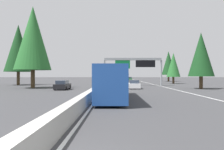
{
  "coord_description": "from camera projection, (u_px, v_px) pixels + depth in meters",
  "views": [
    {
      "loc": [
        -4.6,
        -1.97,
        2.31
      ],
      "look_at": [
        65.24,
        -0.98,
        2.34
      ],
      "focal_mm": 32.15,
      "sensor_mm": 36.0,
      "label": 1
    }
  ],
  "objects": [
    {
      "name": "ground_plane",
      "position": [
        109.0,
        82.0,
        64.62
      ],
      "size": [
        320.0,
        320.0,
        0.0
      ],
      "primitive_type": "plane",
      "color": "#38383A"
    },
    {
      "name": "median_barrier",
      "position": [
        109.0,
        79.0,
        84.62
      ],
      "size": [
        180.0,
        0.56,
        0.9
      ],
      "primitive_type": "cube",
      "color": "#ADAAA3",
      "rests_on": "ground"
    },
    {
      "name": "shoulder_stripe_right",
      "position": [
        141.0,
        81.0,
        74.45
      ],
      "size": [
        160.0,
        0.16,
        0.01
      ],
      "primitive_type": "cube",
      "color": "silver",
      "rests_on": "ground"
    },
    {
      "name": "shoulder_stripe_median",
      "position": [
        110.0,
        81.0,
        74.61
      ],
      "size": [
        160.0,
        0.16,
        0.01
      ],
      "primitive_type": "cube",
      "color": "silver",
      "rests_on": "ground"
    },
    {
      "name": "sign_gantry_overhead",
      "position": [
        134.0,
        64.0,
        43.33
      ],
      "size": [
        0.5,
        12.68,
        6.02
      ],
      "color": "gray",
      "rests_on": "ground"
    },
    {
      "name": "bus_near_center",
      "position": [
        112.0,
        81.0,
        19.34
      ],
      "size": [
        11.5,
        2.55,
        3.1
      ],
      "color": "#1E4793",
      "rests_on": "ground"
    },
    {
      "name": "sedan_distant_a",
      "position": [
        134.0,
        85.0,
        34.23
      ],
      "size": [
        4.4,
        1.8,
        1.47
      ],
      "color": "white",
      "rests_on": "ground"
    },
    {
      "name": "sedan_near_right",
      "position": [
        113.0,
        82.0,
        44.74
      ],
      "size": [
        4.4,
        1.8,
        1.47
      ],
      "color": "#1E4793",
      "rests_on": "ground"
    },
    {
      "name": "minivan_far_left",
      "position": [
        120.0,
        77.0,
        133.62
      ],
      "size": [
        5.0,
        1.95,
        1.69
      ],
      "color": "red",
      "rests_on": "ground"
    },
    {
      "name": "pickup_mid_right",
      "position": [
        122.0,
        78.0,
        101.29
      ],
      "size": [
        5.6,
        2.0,
        1.86
      ],
      "color": "#AD931E",
      "rests_on": "ground"
    },
    {
      "name": "box_truck_mid_left",
      "position": [
        124.0,
        77.0,
        69.19
      ],
      "size": [
        8.5,
        2.4,
        2.95
      ],
      "color": "gold",
      "rests_on": "ground"
    },
    {
      "name": "sedan_mid_center",
      "position": [
        130.0,
        79.0,
        93.03
      ],
      "size": [
        4.4,
        1.8,
        1.47
      ],
      "color": "#2D6B38",
      "rests_on": "ground"
    },
    {
      "name": "bus_distant_b",
      "position": [
        115.0,
        76.0,
        85.34
      ],
      "size": [
        11.5,
        2.55,
        3.1
      ],
      "color": "#1E4793",
      "rests_on": "ground"
    },
    {
      "name": "oncoming_near",
      "position": [
        63.0,
        85.0,
        31.88
      ],
      "size": [
        4.4,
        1.8,
        1.47
      ],
      "rotation": [
        0.0,
        0.0,
        3.14
      ],
      "color": "black",
      "rests_on": "ground"
    },
    {
      "name": "conifer_right_near",
      "position": [
        201.0,
        55.0,
        33.65
      ],
      "size": [
        4.18,
        4.18,
        9.49
      ],
      "color": "#4C3823",
      "rests_on": "ground"
    },
    {
      "name": "conifer_right_mid",
      "position": [
        173.0,
        65.0,
        54.22
      ],
      "size": [
        3.66,
        3.66,
        8.32
      ],
      "color": "#4C3823",
      "rests_on": "ground"
    },
    {
      "name": "conifer_right_far",
      "position": [
        168.0,
        63.0,
        72.12
      ],
      "size": [
        4.8,
        4.8,
        10.91
      ],
      "color": "#4C3823",
      "rests_on": "ground"
    },
    {
      "name": "conifer_left_foreground",
      "position": [
        33.0,
        38.0,
        36.04
      ],
      "size": [
        6.48,
        6.48,
        14.74
      ],
      "color": "#4C3823",
      "rests_on": "ground"
    },
    {
      "name": "conifer_left_near",
      "position": [
        18.0,
        48.0,
        46.7
      ],
      "size": [
        6.2,
        6.2,
        14.1
      ],
      "color": "#4C3823",
      "rests_on": "ground"
    }
  ]
}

